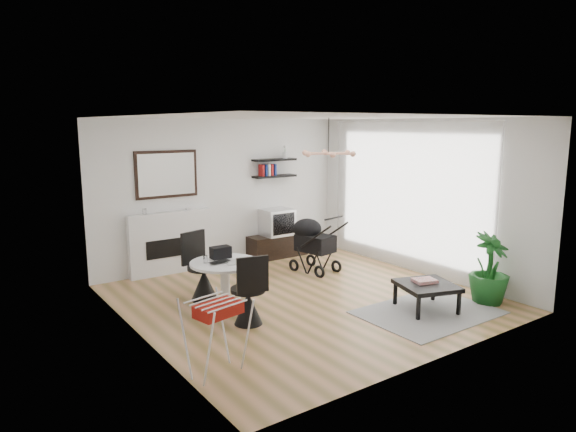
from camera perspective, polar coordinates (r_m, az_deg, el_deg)
floor at (r=7.87m, az=1.73°, el=-9.12°), size 5.00×5.00×0.00m
ceiling at (r=7.43m, az=1.84°, el=10.93°), size 5.00×5.00×0.00m
wall_back at (r=9.63m, az=-7.20°, el=2.63°), size 5.00×0.00×5.00m
wall_left at (r=6.38m, az=-16.48°, el=-1.56°), size 0.00×5.00×5.00m
wall_right at (r=9.24m, az=14.27°, el=2.08°), size 0.00×5.00×5.00m
sheer_curtain at (r=9.30m, az=12.94°, el=2.18°), size 0.04×3.60×2.60m
fireplace at (r=9.22m, az=-12.93°, el=-2.09°), size 1.50×0.17×2.16m
shelf_lower at (r=10.03m, az=-1.51°, el=4.44°), size 0.90×0.25×0.04m
shelf_upper at (r=10.01m, az=-1.52°, el=6.26°), size 0.90×0.25×0.04m
pendant_lamp at (r=8.12m, az=4.51°, el=6.95°), size 0.90×0.90×0.10m
tv_console at (r=10.19m, az=-1.19°, el=-3.32°), size 1.20×0.42×0.45m
crt_tv at (r=10.07m, az=-1.29°, el=-0.66°), size 0.59×0.52×0.52m
dining_table at (r=7.30m, az=-7.00°, el=-6.89°), size 0.97×0.97×0.71m
laptop at (r=7.14m, az=-7.39°, el=-5.18°), size 0.34×0.25×0.02m
black_bag at (r=7.41m, az=-7.51°, el=-4.02°), size 0.29×0.18×0.17m
newspaper at (r=7.20m, az=-5.66°, el=-5.07°), size 0.40×0.35×0.01m
drinking_glass at (r=7.20m, az=-9.15°, el=-4.76°), size 0.06×0.06×0.10m
chair_far at (r=7.83m, az=-9.43°, el=-6.88°), size 0.52×0.54×1.02m
chair_near at (r=6.83m, az=-4.40°, el=-9.52°), size 0.49×0.50×0.96m
drying_rack at (r=5.54m, az=-7.97°, el=-13.01°), size 0.64×0.61×0.82m
stroller at (r=9.20m, az=2.77°, el=-3.36°), size 0.68×0.92×1.05m
rug at (r=7.56m, az=15.30°, el=-10.28°), size 1.87×1.35×0.01m
coffee_table at (r=7.55m, az=15.16°, el=-7.57°), size 0.93×0.93×0.38m
magazines at (r=7.58m, az=14.93°, el=-6.95°), size 0.37×0.32×0.04m
potted_plant at (r=8.10m, az=21.48°, el=-5.45°), size 0.63×0.63×1.04m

